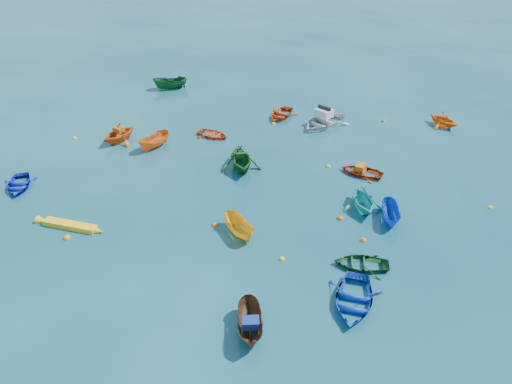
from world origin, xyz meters
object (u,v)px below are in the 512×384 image
at_px(dinghy_blue_sw, 19,187).
at_px(dinghy_blue_se, 353,304).
at_px(motorboat_white, 323,125).
at_px(kayak_yellow, 70,227).

distance_m(dinghy_blue_sw, dinghy_blue_se, 21.59).
bearing_deg(motorboat_white, dinghy_blue_sw, -111.34).
distance_m(dinghy_blue_se, kayak_yellow, 15.70).
bearing_deg(dinghy_blue_se, kayak_yellow, 173.34).
bearing_deg(dinghy_blue_se, motorboat_white, 102.59).
relative_size(dinghy_blue_sw, kayak_yellow, 0.74).
relative_size(dinghy_blue_sw, dinghy_blue_se, 0.80).
xyz_separation_m(dinghy_blue_se, kayak_yellow, (-15.69, -0.51, 0.00)).
bearing_deg(dinghy_blue_sw, dinghy_blue_se, -41.44).
distance_m(kayak_yellow, motorboat_white, 20.60).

